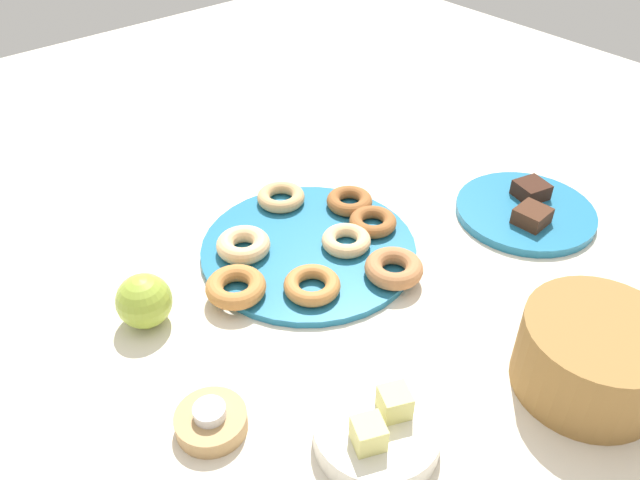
% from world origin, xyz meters
% --- Properties ---
extents(ground_plane, '(2.40, 2.40, 0.00)m').
position_xyz_m(ground_plane, '(0.00, 0.00, 0.00)').
color(ground_plane, beige).
extents(donut_plate, '(0.36, 0.36, 0.01)m').
position_xyz_m(donut_plate, '(0.00, 0.00, 0.01)').
color(donut_plate, '#1E6B93').
rests_on(donut_plate, ground_plane).
extents(donut_0, '(0.10, 0.10, 0.02)m').
position_xyz_m(donut_0, '(0.07, 0.09, 0.02)').
color(donut_0, '#BC7A3D').
rests_on(donut_0, donut_plate).
extents(donut_1, '(0.12, 0.12, 0.03)m').
position_xyz_m(donut_1, '(0.16, 0.02, 0.03)').
color(donut_1, '#BC7A3D').
rests_on(donut_1, donut_plate).
extents(donut_2, '(0.11, 0.11, 0.02)m').
position_xyz_m(donut_2, '(-0.13, -0.04, 0.02)').
color(donut_2, '#995B2D').
rests_on(donut_2, donut_plate).
extents(donut_3, '(0.11, 0.11, 0.02)m').
position_xyz_m(donut_3, '(-0.05, 0.04, 0.02)').
color(donut_3, '#EABC84').
rests_on(donut_3, donut_plate).
extents(donut_4, '(0.11, 0.11, 0.02)m').
position_xyz_m(donut_4, '(-0.12, 0.03, 0.02)').
color(donut_4, '#995B2D').
rests_on(donut_4, donut_plate).
extents(donut_5, '(0.12, 0.12, 0.02)m').
position_xyz_m(donut_5, '(-0.04, -0.13, 0.02)').
color(donut_5, tan).
rests_on(donut_5, donut_plate).
extents(donut_6, '(0.09, 0.09, 0.03)m').
position_xyz_m(donut_6, '(0.09, -0.06, 0.03)').
color(donut_6, '#EABC84').
rests_on(donut_6, donut_plate).
extents(donut_7, '(0.13, 0.13, 0.03)m').
position_xyz_m(donut_7, '(-0.06, 0.15, 0.03)').
color(donut_7, '#B27547').
rests_on(donut_7, donut_plate).
extents(cake_plate, '(0.25, 0.25, 0.02)m').
position_xyz_m(cake_plate, '(-0.37, 0.18, 0.01)').
color(cake_plate, '#1E6B93').
rests_on(cake_plate, ground_plane).
extents(brownie_near, '(0.07, 0.06, 0.03)m').
position_xyz_m(brownie_near, '(-0.41, 0.16, 0.03)').
color(brownie_near, '#381E14').
rests_on(brownie_near, cake_plate).
extents(brownie_far, '(0.06, 0.06, 0.03)m').
position_xyz_m(brownie_far, '(-0.34, 0.21, 0.03)').
color(brownie_far, '#472819').
rests_on(brownie_far, cake_plate).
extents(candle_holder, '(0.09, 0.09, 0.03)m').
position_xyz_m(candle_holder, '(0.32, 0.20, 0.01)').
color(candle_holder, tan).
rests_on(candle_holder, ground_plane).
extents(tealight, '(0.04, 0.04, 0.01)m').
position_xyz_m(tealight, '(0.32, 0.20, 0.03)').
color(tealight, silver).
rests_on(tealight, candle_holder).
extents(basket, '(0.25, 0.25, 0.11)m').
position_xyz_m(basket, '(-0.10, 0.46, 0.05)').
color(basket, olive).
rests_on(basket, ground_plane).
extents(fruit_bowl, '(0.16, 0.16, 0.03)m').
position_xyz_m(fruit_bowl, '(0.17, 0.34, 0.02)').
color(fruit_bowl, silver).
rests_on(fruit_bowl, ground_plane).
extents(melon_chunk_left, '(0.05, 0.05, 0.04)m').
position_xyz_m(melon_chunk_left, '(0.15, 0.34, 0.05)').
color(melon_chunk_left, '#DBD67A').
rests_on(melon_chunk_left, fruit_bowl).
extents(melon_chunk_right, '(0.05, 0.05, 0.04)m').
position_xyz_m(melon_chunk_right, '(0.20, 0.35, 0.05)').
color(melon_chunk_right, '#DBD67A').
rests_on(melon_chunk_right, fruit_bowl).
extents(apple, '(0.08, 0.08, 0.08)m').
position_xyz_m(apple, '(0.29, -0.03, 0.04)').
color(apple, '#93AD38').
rests_on(apple, ground_plane).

